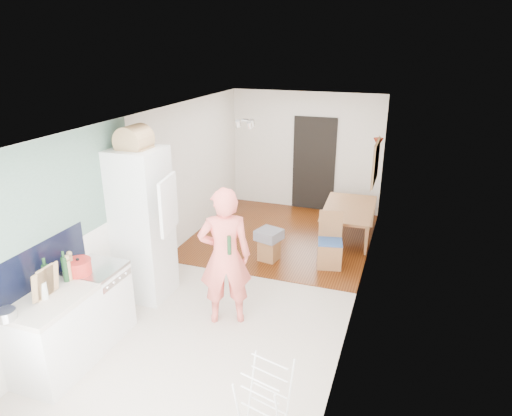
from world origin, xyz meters
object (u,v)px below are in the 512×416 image
Objects in this scene: dining_chair at (330,241)px; drying_rack at (264,404)px; person at (225,245)px; stool at (269,250)px; dining_table at (350,224)px.

dining_chair is 1.19× the size of drying_rack.
person reaches higher than stool.
dining_chair is (1.00, 1.94, -0.63)m from person.
stool is at bearing -114.34° from person.
dining_table is 1.34m from dining_chair.
drying_rack is at bearing 176.52° from dining_table.
person is 3.55m from dining_table.
stool is 3.63m from drying_rack.
dining_table is 1.82m from stool.
drying_rack is (1.06, -3.47, 0.19)m from stool.
drying_rack is at bearing -72.99° from stool.
dining_chair is 3.58m from drying_rack.
person is at bearing -129.02° from dining_chair.
drying_rack is (-0.06, -4.90, 0.14)m from dining_table.
dining_table is 4.90m from drying_rack.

